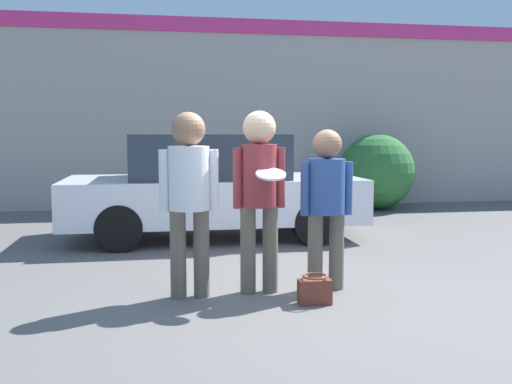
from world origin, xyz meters
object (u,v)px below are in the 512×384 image
parked_car_near (212,187)px  handbag (315,290)px  person_left (189,187)px  person_right (327,196)px  shrub (376,172)px  person_middle_with_frisbee (259,185)px

parked_car_near → handbag: (0.60, -3.53, -0.63)m
person_left → person_right: size_ratio=1.10×
parked_car_near → shrub: 4.49m
person_right → parked_car_near: person_right is taller
person_right → shrub: size_ratio=1.03×
parked_car_near → person_middle_with_frisbee: bearing=-86.9°
person_right → handbag: 0.97m
handbag → parked_car_near: bearing=99.6°
person_right → shrub: bearing=63.9°
person_left → parked_car_near: (0.51, 3.12, -0.30)m
person_middle_with_frisbee → parked_car_near: bearing=93.1°
parked_car_near → handbag: 3.64m
person_middle_with_frisbee → parked_car_near: size_ratio=0.41×
person_left → shrub: person_left is taller
person_left → person_middle_with_frisbee: 0.68m
handbag → person_right: bearing=62.4°
handbag → person_left: bearing=159.7°
person_middle_with_frisbee → handbag: (0.43, -0.46, -0.94)m
shrub → handbag: size_ratio=5.16×
person_middle_with_frisbee → person_right: (0.68, 0.00, -0.12)m
person_left → parked_car_near: bearing=80.8°
person_left → shrub: size_ratio=1.13×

